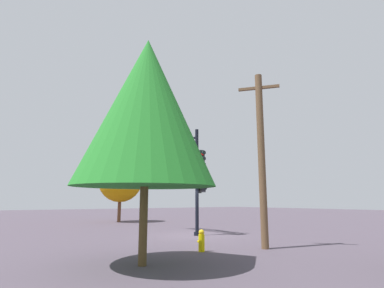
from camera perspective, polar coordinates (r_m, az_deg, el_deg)
name	(u,v)px	position (r m, az deg, el deg)	size (l,w,h in m)	color
ground_plane	(197,236)	(18.14, 0.95, -16.57)	(120.00, 120.00, 0.00)	#493F4B
signal_pole_assembly	(182,161)	(19.48, -1.90, -3.14)	(5.31, 1.15, 6.15)	black
utility_pole	(261,155)	(13.59, 12.73, -2.01)	(1.50, 1.19, 7.51)	brown
fire_hydrant	(201,241)	(12.53, 1.76, -17.43)	(0.33, 0.24, 0.83)	yellow
tree_near	(146,110)	(10.35, -8.43, 6.20)	(4.53, 4.53, 7.40)	brown
tree_far	(121,180)	(30.12, -13.09, -6.56)	(4.10, 4.10, 5.90)	brown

